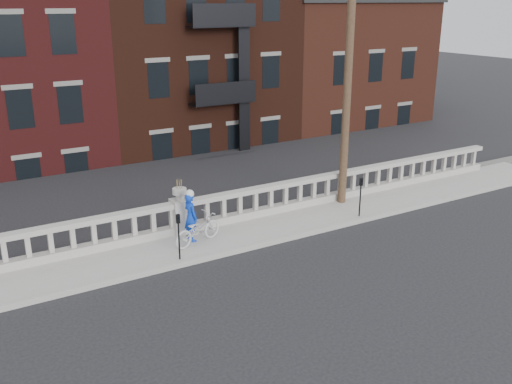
# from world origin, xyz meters

# --- Properties ---
(ground) EXTENTS (120.00, 120.00, 0.00)m
(ground) POSITION_xyz_m (0.00, 0.00, 0.00)
(ground) COLOR black
(ground) RESTS_ON ground
(sidewalk) EXTENTS (32.00, 2.20, 0.15)m
(sidewalk) POSITION_xyz_m (0.00, 3.00, 0.07)
(sidewalk) COLOR gray
(sidewalk) RESTS_ON ground
(balustrade) EXTENTS (28.00, 0.34, 1.03)m
(balustrade) POSITION_xyz_m (0.00, 3.95, 0.64)
(balustrade) COLOR gray
(balustrade) RESTS_ON sidewalk
(planter_pedestal) EXTENTS (0.55, 0.55, 1.76)m
(planter_pedestal) POSITION_xyz_m (0.00, 3.95, 0.83)
(planter_pedestal) COLOR gray
(planter_pedestal) RESTS_ON sidewalk
(lower_level) EXTENTS (80.00, 44.00, 20.80)m
(lower_level) POSITION_xyz_m (0.56, 23.04, 2.63)
(lower_level) COLOR #605E59
(lower_level) RESTS_ON ground
(utility_pole) EXTENTS (1.60, 0.28, 10.00)m
(utility_pole) POSITION_xyz_m (6.20, 3.60, 5.24)
(utility_pole) COLOR #422D1E
(utility_pole) RESTS_ON sidewalk
(parking_meter_d) EXTENTS (0.10, 0.09, 1.36)m
(parking_meter_d) POSITION_xyz_m (-0.84, 2.15, 1.00)
(parking_meter_d) COLOR black
(parking_meter_d) RESTS_ON sidewalk
(parking_meter_e) EXTENTS (0.10, 0.09, 1.36)m
(parking_meter_e) POSITION_xyz_m (5.79, 2.15, 1.00)
(parking_meter_e) COLOR black
(parking_meter_e) RESTS_ON sidewalk
(bicycle) EXTENTS (1.82, 1.08, 0.90)m
(bicycle) POSITION_xyz_m (0.10, 2.91, 0.60)
(bicycle) COLOR silver
(bicycle) RESTS_ON sidewalk
(cyclist) EXTENTS (0.43, 0.60, 1.52)m
(cyclist) POSITION_xyz_m (0.01, 3.21, 0.91)
(cyclist) COLOR #0C36C0
(cyclist) RESTS_ON sidewalk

